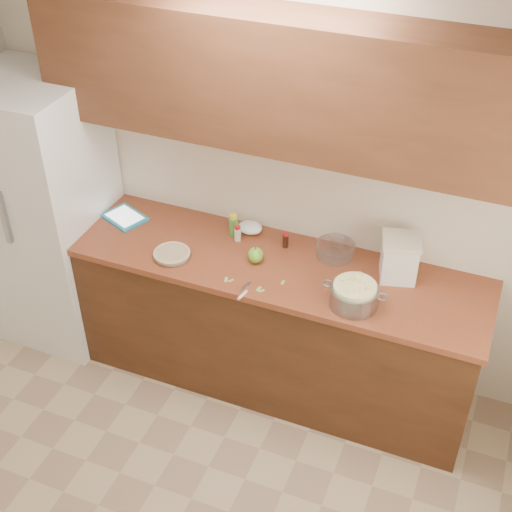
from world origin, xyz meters
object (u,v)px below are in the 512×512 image
at_px(colander, 354,295).
at_px(flour_canister, 399,258).
at_px(pie, 172,254).
at_px(tablet, 125,217).

relative_size(colander, flour_canister, 1.40).
distance_m(pie, colander, 1.09).
relative_size(pie, tablet, 0.72).
relative_size(pie, colander, 0.63).
relative_size(colander, tablet, 1.14).
distance_m(pie, flour_canister, 1.29).
bearing_deg(tablet, pie, -4.62).
relative_size(flour_canister, tablet, 0.82).
bearing_deg(pie, colander, -0.68).
distance_m(pie, tablet, 0.51).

